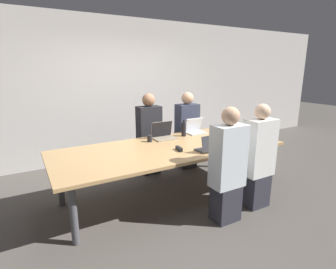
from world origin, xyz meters
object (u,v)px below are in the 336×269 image
person_near_midright (228,168)px  laptop_far_center (163,134)px  person_far_right (187,132)px  cup_near_right (251,140)px  laptop_far_right (195,129)px  person_near_right (258,158)px  stapler (179,149)px  person_far_center (149,135)px  bottle_far_right (184,129)px  laptop_near_right (241,142)px  cup_far_center (150,138)px  laptop_near_midright (210,146)px

person_near_midright → laptop_far_center: (-0.14, 1.33, 0.14)m
person_far_right → cup_near_right: (0.30, -1.26, 0.11)m
laptop_far_right → person_near_right: (0.08, -1.34, -0.15)m
laptop_far_center → stapler: size_ratio=2.28×
person_far_center → person_far_right: 0.73m
person_far_center → person_far_right: bearing=-7.5°
laptop_far_center → cup_near_right: size_ratio=3.64×
laptop_far_right → person_far_right: bearing=78.7°
person_far_center → bottle_far_right: 0.67m
person_near_midright → laptop_near_right: (0.61, 0.40, 0.13)m
cup_near_right → laptop_far_center: bearing=139.5°
laptop_far_center → person_near_midright: bearing=-84.2°
person_near_midright → person_far_center: (-0.15, 1.82, 0.01)m
person_near_right → laptop_near_right: bearing=-92.9°
cup_near_right → person_far_center: bearing=127.2°
person_near_right → stapler: person_near_right is taller
laptop_near_right → person_far_right: bearing=-88.6°
cup_far_center → person_far_right: person_far_right is taller
laptop_near_midright → laptop_far_center: bearing=-75.5°
person_far_center → bottle_far_right: size_ratio=5.30×
person_far_right → laptop_near_right: 1.34m
person_near_right → laptop_far_right: bearing=-86.5°
person_near_midright → stapler: person_near_midright is taller
laptop_near_midright → person_near_midright: size_ratio=0.24×
person_far_center → cup_far_center: size_ratio=13.66×
cup_far_center → bottle_far_right: (0.63, 0.03, 0.06)m
laptop_far_right → person_near_right: bearing=-86.5°
laptop_near_midright → cup_far_center: (-0.50, 0.82, -0.01)m
person_far_right → person_near_midright: bearing=-108.4°
person_near_midright → laptop_far_right: bearing=-110.0°
laptop_near_midright → bottle_far_right: 0.86m
laptop_near_midright → person_far_center: 1.40m
laptop_near_right → cup_near_right: size_ratio=3.58×
cup_far_center → person_far_right: 1.09m
laptop_far_right → stapler: (-0.77, -0.72, -0.05)m
laptop_near_right → person_far_center: bearing=-62.0°
laptop_near_right → person_near_right: size_ratio=0.25×
laptop_far_center → person_near_right: 1.47m
person_far_center → cup_far_center: 0.62m
person_far_center → bottle_far_right: bearing=-54.6°
person_near_right → cup_near_right: size_ratio=14.40×
person_far_right → laptop_near_right: (0.03, -1.33, 0.12)m
laptop_far_right → bottle_far_right: bearing=-160.5°
laptop_far_right → person_far_right: person_far_right is taller
person_near_midright → stapler: (-0.26, 0.68, 0.09)m
bottle_far_right → person_near_midright: bearing=-99.8°
person_near_midright → cup_far_center: bearing=-72.2°
person_far_right → person_near_right: (0.02, -1.66, -0.01)m
bottle_far_right → cup_near_right: bottle_far_right is taller
laptop_far_right → laptop_near_right: 1.01m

